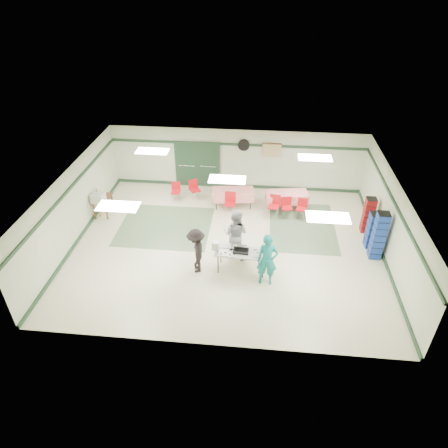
# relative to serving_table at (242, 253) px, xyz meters

# --- Properties ---
(floor) EXTENTS (11.00, 11.00, 0.00)m
(floor) POSITION_rel_serving_table_xyz_m (-0.60, 1.31, -0.71)
(floor) COLOR beige
(floor) RESTS_ON ground
(ceiling) EXTENTS (11.00, 11.00, 0.00)m
(ceiling) POSITION_rel_serving_table_xyz_m (-0.60, 1.31, 1.99)
(ceiling) COLOR silver
(ceiling) RESTS_ON wall_back
(wall_back) EXTENTS (11.00, 0.00, 11.00)m
(wall_back) POSITION_rel_serving_table_xyz_m (-0.60, 5.81, 0.64)
(wall_back) COLOR #B6C2A6
(wall_back) RESTS_ON floor
(wall_front) EXTENTS (11.00, 0.00, 11.00)m
(wall_front) POSITION_rel_serving_table_xyz_m (-0.60, -3.19, 0.64)
(wall_front) COLOR #B6C2A6
(wall_front) RESTS_ON floor
(wall_left) EXTENTS (0.00, 9.00, 9.00)m
(wall_left) POSITION_rel_serving_table_xyz_m (-6.10, 1.31, 0.64)
(wall_left) COLOR #B6C2A6
(wall_left) RESTS_ON floor
(wall_right) EXTENTS (0.00, 9.00, 9.00)m
(wall_right) POSITION_rel_serving_table_xyz_m (4.90, 1.31, 0.64)
(wall_right) COLOR #B6C2A6
(wall_right) RESTS_ON floor
(trim_back) EXTENTS (11.00, 0.06, 0.10)m
(trim_back) POSITION_rel_serving_table_xyz_m (-0.60, 5.78, 1.34)
(trim_back) COLOR #1F3925
(trim_back) RESTS_ON wall_back
(baseboard_back) EXTENTS (11.00, 0.06, 0.12)m
(baseboard_back) POSITION_rel_serving_table_xyz_m (-0.60, 5.78, -0.65)
(baseboard_back) COLOR #1F3925
(baseboard_back) RESTS_ON floor
(trim_left) EXTENTS (0.06, 9.00, 0.10)m
(trim_left) POSITION_rel_serving_table_xyz_m (-6.07, 1.31, 1.34)
(trim_left) COLOR #1F3925
(trim_left) RESTS_ON wall_back
(baseboard_left) EXTENTS (0.06, 9.00, 0.12)m
(baseboard_left) POSITION_rel_serving_table_xyz_m (-6.07, 1.31, -0.65)
(baseboard_left) COLOR #1F3925
(baseboard_left) RESTS_ON floor
(trim_right) EXTENTS (0.06, 9.00, 0.10)m
(trim_right) POSITION_rel_serving_table_xyz_m (4.87, 1.31, 1.34)
(trim_right) COLOR #1F3925
(trim_right) RESTS_ON wall_back
(baseboard_right) EXTENTS (0.06, 9.00, 0.12)m
(baseboard_right) POSITION_rel_serving_table_xyz_m (4.87, 1.31, -0.65)
(baseboard_right) COLOR #1F3925
(baseboard_right) RESTS_ON floor
(green_patch_a) EXTENTS (3.50, 3.00, 0.01)m
(green_patch_a) POSITION_rel_serving_table_xyz_m (-3.10, 2.31, -0.71)
(green_patch_a) COLOR #607B5A
(green_patch_a) RESTS_ON floor
(green_patch_b) EXTENTS (2.50, 3.50, 0.01)m
(green_patch_b) POSITION_rel_serving_table_xyz_m (2.20, 2.81, -0.71)
(green_patch_b) COLOR #607B5A
(green_patch_b) RESTS_ON floor
(double_door_left) EXTENTS (0.90, 0.06, 2.10)m
(double_door_left) POSITION_rel_serving_table_xyz_m (-2.80, 5.75, 0.34)
(double_door_left) COLOR gray
(double_door_left) RESTS_ON floor
(double_door_right) EXTENTS (0.90, 0.06, 2.10)m
(double_door_right) POSITION_rel_serving_table_xyz_m (-1.85, 5.75, 0.34)
(double_door_right) COLOR gray
(double_door_right) RESTS_ON floor
(door_frame) EXTENTS (2.00, 0.03, 2.15)m
(door_frame) POSITION_rel_serving_table_xyz_m (-2.33, 5.73, 0.34)
(door_frame) COLOR #1F3925
(door_frame) RESTS_ON floor
(wall_fan) EXTENTS (0.50, 0.10, 0.50)m
(wall_fan) POSITION_rel_serving_table_xyz_m (-0.30, 5.75, 1.34)
(wall_fan) COLOR black
(wall_fan) RESTS_ON wall_back
(scroll_banner) EXTENTS (0.80, 0.02, 0.60)m
(scroll_banner) POSITION_rel_serving_table_xyz_m (0.90, 5.75, 1.14)
(scroll_banner) COLOR tan
(scroll_banner) RESTS_ON wall_back
(serving_table) EXTENTS (1.74, 0.80, 0.76)m
(serving_table) POSITION_rel_serving_table_xyz_m (0.00, 0.00, 0.00)
(serving_table) COLOR beige
(serving_table) RESTS_ON floor
(sheet_tray_right) EXTENTS (0.55, 0.43, 0.02)m
(sheet_tray_right) POSITION_rel_serving_table_xyz_m (0.62, -0.08, 0.06)
(sheet_tray_right) COLOR silver
(sheet_tray_right) RESTS_ON serving_table
(sheet_tray_mid) EXTENTS (0.56, 0.44, 0.02)m
(sheet_tray_mid) POSITION_rel_serving_table_xyz_m (-0.11, 0.15, 0.06)
(sheet_tray_mid) COLOR silver
(sheet_tray_mid) RESTS_ON serving_table
(sheet_tray_left) EXTENTS (0.59, 0.46, 0.02)m
(sheet_tray_left) POSITION_rel_serving_table_xyz_m (-0.48, -0.11, 0.06)
(sheet_tray_left) COLOR silver
(sheet_tray_left) RESTS_ON serving_table
(baking_pan) EXTENTS (0.53, 0.35, 0.08)m
(baking_pan) POSITION_rel_serving_table_xyz_m (-0.02, -0.01, 0.09)
(baking_pan) COLOR black
(baking_pan) RESTS_ON serving_table
(foam_box_stack) EXTENTS (0.23, 0.21, 0.30)m
(foam_box_stack) POSITION_rel_serving_table_xyz_m (-0.86, 0.04, 0.20)
(foam_box_stack) COLOR white
(foam_box_stack) RESTS_ON serving_table
(volunteer_teal) EXTENTS (0.65, 0.43, 1.79)m
(volunteer_teal) POSITION_rel_serving_table_xyz_m (0.82, -0.53, 0.18)
(volunteer_teal) COLOR #127E7D
(volunteer_teal) RESTS_ON floor
(volunteer_grey) EXTENTS (1.05, 0.92, 1.84)m
(volunteer_grey) POSITION_rel_serving_table_xyz_m (-0.26, 0.75, 0.21)
(volunteer_grey) COLOR gray
(volunteer_grey) RESTS_ON floor
(volunteer_dark) EXTENTS (0.75, 1.12, 1.60)m
(volunteer_dark) POSITION_rel_serving_table_xyz_m (-1.46, -0.15, 0.09)
(volunteer_dark) COLOR black
(volunteer_dark) RESTS_ON floor
(dining_table_a) EXTENTS (1.77, 0.98, 0.77)m
(dining_table_a) POSITION_rel_serving_table_xyz_m (1.59, 4.09, -0.14)
(dining_table_a) COLOR red
(dining_table_a) RESTS_ON floor
(dining_table_b) EXTENTS (1.77, 0.97, 0.77)m
(dining_table_b) POSITION_rel_serving_table_xyz_m (-0.61, 4.09, -0.14)
(dining_table_b) COLOR red
(dining_table_b) RESTS_ON floor
(chair_a) EXTENTS (0.45, 0.45, 0.84)m
(chair_a) POSITION_rel_serving_table_xyz_m (1.58, 3.52, -0.20)
(chair_a) COLOR red
(chair_a) RESTS_ON floor
(chair_b) EXTENTS (0.49, 0.49, 0.91)m
(chair_b) POSITION_rel_serving_table_xyz_m (1.09, 3.53, -0.16)
(chair_b) COLOR red
(chair_b) RESTS_ON floor
(chair_c) EXTENTS (0.47, 0.47, 0.82)m
(chair_c) POSITION_rel_serving_table_xyz_m (2.18, 3.52, -0.21)
(chair_c) COLOR red
(chair_c) RESTS_ON floor
(chair_d) EXTENTS (0.46, 0.46, 0.93)m
(chair_d) POSITION_rel_serving_table_xyz_m (-0.69, 3.53, -0.14)
(chair_d) COLOR red
(chair_d) RESTS_ON floor
(chair_loose_a) EXTENTS (0.55, 0.55, 0.87)m
(chair_loose_a) POSITION_rel_serving_table_xyz_m (-2.32, 4.57, -0.18)
(chair_loose_a) COLOR red
(chair_loose_a) RESTS_ON floor
(chair_loose_b) EXTENTS (0.40, 0.40, 0.82)m
(chair_loose_b) POSITION_rel_serving_table_xyz_m (-3.07, 4.37, -0.21)
(chair_loose_b) COLOR red
(chair_loose_b) RESTS_ON floor
(crate_stack_blue_a) EXTENTS (0.44, 0.44, 1.38)m
(crate_stack_blue_a) POSITION_rel_serving_table_xyz_m (4.55, 1.79, -0.02)
(crate_stack_blue_a) COLOR navy
(crate_stack_blue_a) RESTS_ON floor
(crate_stack_red) EXTENTS (0.37, 0.37, 1.42)m
(crate_stack_red) POSITION_rel_serving_table_xyz_m (4.55, 2.75, 0.00)
(crate_stack_red) COLOR maroon
(crate_stack_red) RESTS_ON floor
(crate_stack_blue_b) EXTENTS (0.40, 0.40, 1.79)m
(crate_stack_blue_b) POSITION_rel_serving_table_xyz_m (4.55, 1.16, 0.18)
(crate_stack_blue_b) COLOR navy
(crate_stack_blue_b) RESTS_ON floor
(printer_table) EXTENTS (0.64, 0.96, 0.74)m
(printer_table) POSITION_rel_serving_table_xyz_m (-5.75, 2.95, -0.06)
(printer_table) COLOR brown
(printer_table) RESTS_ON floor
(office_printer) EXTENTS (0.54, 0.49, 0.38)m
(office_printer) POSITION_rel_serving_table_xyz_m (-5.75, 2.62, 0.22)
(office_printer) COLOR #B4B5B0
(office_printer) RESTS_ON printer_table
(broom) EXTENTS (0.04, 0.21, 1.25)m
(broom) POSITION_rel_serving_table_xyz_m (-5.83, 2.85, -0.06)
(broom) COLOR brown
(broom) RESTS_ON floor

